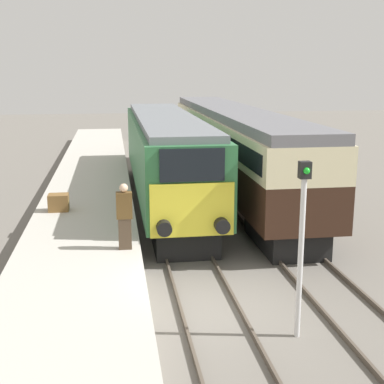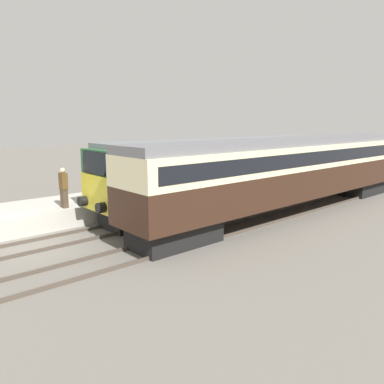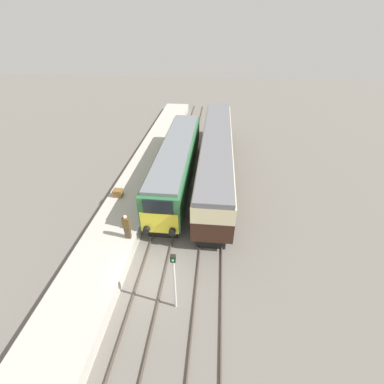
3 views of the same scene
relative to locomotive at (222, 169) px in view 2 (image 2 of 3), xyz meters
name	(u,v)px [view 2 (image 2 of 3)]	position (x,y,z in m)	size (l,w,h in m)	color
ground_plane	(31,248)	(0.00, -10.61, -2.21)	(120.00, 120.00, 0.00)	slate
platform_left	(151,197)	(-3.30, -2.61, -1.75)	(3.50, 50.00, 0.92)	#B7B2A8
rails_near_track	(139,223)	(0.00, -5.61, -2.14)	(1.51, 60.00, 0.14)	#4C4238
rails_far_track	(185,240)	(3.40, -5.61, -2.14)	(1.50, 60.00, 0.14)	#4C4238
locomotive	(222,169)	(0.00, 0.00, 0.00)	(2.70, 15.99, 3.91)	black
passenger_carriage	(294,168)	(3.40, 1.96, 0.24)	(2.75, 20.57, 4.01)	black
person_on_platform	(64,188)	(-1.98, -8.36, -0.35)	(0.44, 0.26, 1.86)	#473828
luggage_crate	(123,185)	(-4.20, -3.91, -0.99)	(0.70, 0.56, 0.60)	brown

